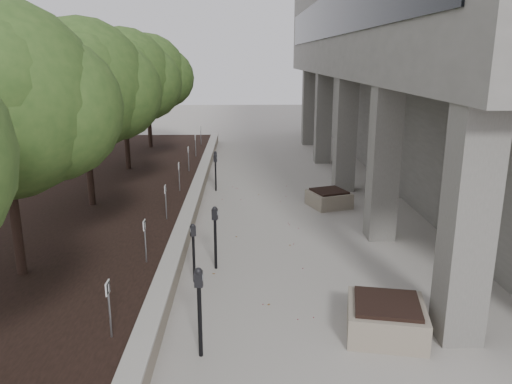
{
  "coord_description": "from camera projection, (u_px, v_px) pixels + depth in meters",
  "views": [
    {
      "loc": [
        -0.25,
        -6.63,
        4.69
      ],
      "look_at": [
        0.09,
        6.12,
        1.25
      ],
      "focal_mm": 35.16,
      "sensor_mm": 36.0,
      "label": 1
    }
  ],
  "objects": [
    {
      "name": "parking_sign_2",
      "position": [
        109.0,
        310.0,
        7.82
      ],
      "size": [
        0.04,
        0.22,
        0.96
      ],
      "primitive_type": null,
      "color": "black",
      "rests_on": "planting_bed"
    },
    {
      "name": "planting_bed",
      "position": [
        80.0,
        201.0,
        16.12
      ],
      "size": [
        7.0,
        26.0,
        0.4
      ],
      "primitive_type": "cube",
      "color": "black",
      "rests_on": "ground"
    },
    {
      "name": "parking_meter_4",
      "position": [
        216.0,
        169.0,
        18.68
      ],
      "size": [
        0.14,
        0.11,
        1.33
      ],
      "primitive_type": null,
      "rotation": [
        0.0,
        0.0,
        -0.13
      ],
      "color": "black",
      "rests_on": "ground"
    },
    {
      "name": "parking_sign_5",
      "position": [
        179.0,
        177.0,
        16.5
      ],
      "size": [
        0.04,
        0.22,
        0.96
      ],
      "primitive_type": null,
      "color": "black",
      "rests_on": "planting_bed"
    },
    {
      "name": "planter_back",
      "position": [
        329.0,
        198.0,
        16.23
      ],
      "size": [
        1.49,
        1.49,
        0.54
      ],
      "primitive_type": null,
      "rotation": [
        0.0,
        0.0,
        0.34
      ],
      "color": "gray",
      "rests_on": "ground"
    },
    {
      "name": "parking_sign_8",
      "position": [
        201.0,
        136.0,
        25.19
      ],
      "size": [
        0.04,
        0.22,
        0.96
      ],
      "primitive_type": null,
      "color": "black",
      "rests_on": "planting_bed"
    },
    {
      "name": "parking_meter_1",
      "position": [
        200.0,
        313.0,
        7.94
      ],
      "size": [
        0.16,
        0.12,
        1.55
      ],
      "primitive_type": null,
      "rotation": [
        0.0,
        0.0,
        -0.07
      ],
      "color": "black",
      "rests_on": "ground"
    },
    {
      "name": "retaining_wall",
      "position": [
        194.0,
        199.0,
        16.2
      ],
      "size": [
        0.39,
        26.0,
        0.5
      ],
      "primitive_type": null,
      "color": "gray",
      "rests_on": "ground"
    },
    {
      "name": "parking_sign_4",
      "position": [
        166.0,
        202.0,
        13.61
      ],
      "size": [
        0.04,
        0.22,
        0.96
      ],
      "primitive_type": null,
      "color": "black",
      "rests_on": "planting_bed"
    },
    {
      "name": "crabapple_tree_3",
      "position": [
        84.0,
        114.0,
        14.41
      ],
      "size": [
        4.6,
        4.0,
        5.44
      ],
      "primitive_type": null,
      "color": "#304F1E",
      "rests_on": "planting_bed"
    },
    {
      "name": "crabapple_tree_2",
      "position": [
        5.0,
        142.0,
        9.58
      ],
      "size": [
        4.6,
        4.0,
        5.44
      ],
      "primitive_type": null,
      "color": "#304F1E",
      "rests_on": "planting_bed"
    },
    {
      "name": "berry_scatter",
      "position": [
        249.0,
        252.0,
        12.45
      ],
      "size": [
        3.3,
        14.1,
        0.02
      ],
      "primitive_type": null,
      "color": "maroon",
      "rests_on": "ground"
    },
    {
      "name": "parking_sign_6",
      "position": [
        189.0,
        159.0,
        19.4
      ],
      "size": [
        0.04,
        0.22,
        0.96
      ],
      "primitive_type": null,
      "color": "black",
      "rests_on": "planting_bed"
    },
    {
      "name": "parking_sign_3",
      "position": [
        145.0,
        241.0,
        10.71
      ],
      "size": [
        0.04,
        0.22,
        0.96
      ],
      "primitive_type": null,
      "color": "black",
      "rests_on": "planting_bed"
    },
    {
      "name": "parking_meter_3",
      "position": [
        215.0,
        238.0,
        11.31
      ],
      "size": [
        0.17,
        0.14,
        1.49
      ],
      "primitive_type": null,
      "rotation": [
        0.0,
        0.0,
        -0.24
      ],
      "color": "black",
      "rests_on": "ground"
    },
    {
      "name": "planter_front",
      "position": [
        386.0,
        318.0,
        8.7
      ],
      "size": [
        1.55,
        1.55,
        0.61
      ],
      "primitive_type": null,
      "rotation": [
        0.0,
        0.0,
        -0.2
      ],
      "color": "gray",
      "rests_on": "ground"
    },
    {
      "name": "crabapple_tree_4",
      "position": [
        124.0,
        99.0,
        19.24
      ],
      "size": [
        4.6,
        4.0,
        5.44
      ],
      "primitive_type": null,
      "color": "#304F1E",
      "rests_on": "planting_bed"
    },
    {
      "name": "crabapple_tree_5",
      "position": [
        148.0,
        91.0,
        24.06
      ],
      "size": [
        4.6,
        4.0,
        5.44
      ],
      "primitive_type": null,
      "color": "#304F1E",
      "rests_on": "planting_bed"
    },
    {
      "name": "parking_sign_7",
      "position": [
        196.0,
        146.0,
        22.3
      ],
      "size": [
        0.04,
        0.22,
        0.96
      ],
      "primitive_type": null,
      "color": "black",
      "rests_on": "planting_bed"
    },
    {
      "name": "ground",
      "position": [
        261.0,
        376.0,
        7.62
      ],
      "size": [
        90.0,
        90.0,
        0.0
      ],
      "primitive_type": "plane",
      "color": "#9F9A92",
      "rests_on": "ground"
    },
    {
      "name": "parking_meter_5",
      "position": [
        216.0,
        173.0,
        18.01
      ],
      "size": [
        0.16,
        0.13,
        1.36
      ],
      "primitive_type": null,
      "rotation": [
        0.0,
        0.0,
        -0.27
      ],
      "color": "black",
      "rests_on": "ground"
    },
    {
      "name": "parking_meter_2",
      "position": [
        194.0,
        253.0,
        10.64
      ],
      "size": [
        0.16,
        0.13,
        1.32
      ],
      "primitive_type": null,
      "rotation": [
        0.0,
        0.0,
        0.37
      ],
      "color": "black",
      "rests_on": "ground"
    }
  ]
}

